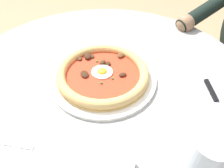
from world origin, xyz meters
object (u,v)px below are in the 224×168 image
object	(u,v)px
pizza_on_plate	(101,74)
ramekin_capers	(120,164)
dining_table	(104,115)
steak_knife	(215,98)
water_glass	(207,155)

from	to	relation	value
pizza_on_plate	ramekin_capers	world-z (taller)	pizza_on_plate
dining_table	steak_knife	size ratio (longest dim) A/B	4.88
dining_table	ramekin_capers	world-z (taller)	ramekin_capers
pizza_on_plate	dining_table	bearing A→B (deg)	-51.99
dining_table	water_glass	size ratio (longest dim) A/B	10.31
steak_knife	water_glass	bearing A→B (deg)	-134.98
dining_table	water_glass	world-z (taller)	water_glass
dining_table	steak_knife	world-z (taller)	steak_knife
pizza_on_plate	ramekin_capers	distance (m)	0.28
dining_table	pizza_on_plate	xyz separation A→B (m)	(-0.00, 0.01, 0.19)
dining_table	steak_knife	distance (m)	0.36
dining_table	steak_knife	bearing A→B (deg)	-33.49
water_glass	steak_knife	distance (m)	0.21
dining_table	water_glass	bearing A→B (deg)	-70.28
pizza_on_plate	ramekin_capers	bearing A→B (deg)	-99.19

